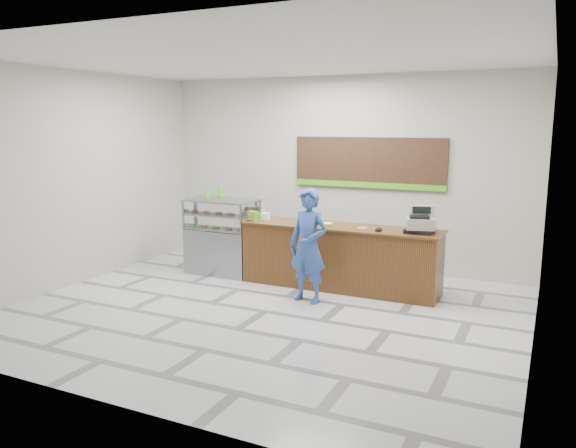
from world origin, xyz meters
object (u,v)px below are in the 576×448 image
at_px(display_case, 222,236).
at_px(customer, 308,246).
at_px(serving_tray, 323,223).
at_px(cash_register, 420,223).
at_px(sales_counter, 340,257).

relative_size(display_case, customer, 0.78).
bearing_deg(customer, serving_tray, 107.77).
bearing_deg(serving_tray, customer, -97.39).
relative_size(display_case, serving_tray, 3.44).
distance_m(display_case, cash_register, 3.53).
bearing_deg(serving_tray, display_case, 165.49).
distance_m(cash_register, serving_tray, 1.59).
height_order(display_case, cash_register, cash_register).
height_order(cash_register, customer, customer).
relative_size(sales_counter, display_case, 2.45).
xyz_separation_m(display_case, customer, (2.03, -0.84, 0.18)).
bearing_deg(sales_counter, serving_tray, 173.26).
bearing_deg(display_case, serving_tray, 1.12).
height_order(sales_counter, serving_tray, serving_tray).
bearing_deg(serving_tray, sales_counter, -22.37).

